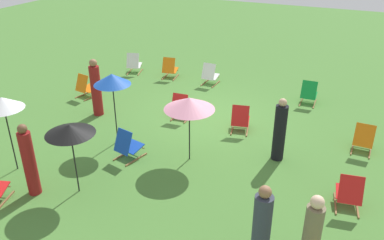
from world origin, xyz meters
name	(u,v)px	position (x,y,z in m)	size (l,w,h in m)	color
ground_plane	(208,119)	(0.00, 0.00, 0.00)	(40.00, 40.00, 0.00)	#477A33
deckchair_0	(128,146)	(0.99, 2.96, 0.37)	(0.64, 0.85, 0.83)	olive
deckchair_1	(349,193)	(-4.27, 2.74, 0.37)	(0.59, 0.82, 0.83)	olive
deckchair_3	(309,94)	(-2.60, -2.40, 0.37)	(0.50, 0.77, 0.83)	olive
deckchair_4	(181,107)	(0.77, 0.29, 0.37)	(0.52, 0.78, 0.83)	olive
deckchair_5	(240,119)	(-1.14, 0.36, 0.37)	(0.63, 0.84, 0.83)	olive
deckchair_6	(170,69)	(2.71, -2.75, 0.37)	(0.59, 0.83, 0.83)	olive
deckchair_7	(134,64)	(4.28, -2.68, 0.37)	(0.68, 0.87, 0.83)	olive
deckchair_8	(364,139)	(-4.42, 0.16, 0.37)	(0.50, 0.77, 0.83)	olive
deckchair_9	(210,75)	(1.04, -2.74, 0.37)	(0.50, 0.77, 0.83)	olive
deckchair_10	(86,87)	(4.48, 0.12, 0.37)	(0.61, 0.84, 0.83)	olive
umbrella_0	(189,104)	(-0.45, 2.35, 1.55)	(1.24, 1.24, 1.70)	black
umbrella_1	(3,103)	(3.21, 4.48, 1.75)	(0.92, 0.92, 1.90)	black
umbrella_2	(112,79)	(1.73, 2.34, 1.82)	(0.96, 0.96, 1.97)	black
umbrella_3	(70,130)	(1.25, 4.60, 1.56)	(1.05, 1.05, 1.66)	black
person_1	(29,161)	(2.11, 5.04, 0.81)	(0.36, 0.36, 1.71)	maroon
person_2	(280,131)	(-2.47, 1.41, 0.78)	(0.34, 0.34, 1.66)	black
person_3	(261,229)	(-3.00, 5.03, 0.78)	(0.43, 0.43, 1.66)	#333847
person_4	(96,89)	(3.26, 1.10, 0.86)	(0.39, 0.39, 1.80)	maroon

